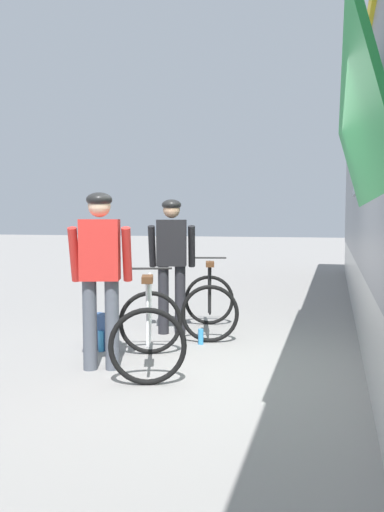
{
  "coord_description": "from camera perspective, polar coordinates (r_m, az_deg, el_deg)",
  "views": [
    {
      "loc": [
        0.93,
        -4.49,
        1.48
      ],
      "look_at": [
        -0.76,
        1.19,
        1.05
      ],
      "focal_mm": 33.67,
      "sensor_mm": 36.0,
      "label": 1
    }
  ],
  "objects": [
    {
      "name": "water_bottle_near_the_bikes",
      "position": [
        5.85,
        1.05,
        -9.56
      ],
      "size": [
        0.07,
        0.07,
        0.19
      ],
      "primitive_type": "cylinder",
      "color": "#338CCC",
      "rests_on": "ground"
    },
    {
      "name": "cyclist_far_in_dark",
      "position": [
        6.26,
        -2.43,
        0.25
      ],
      "size": [
        0.66,
        0.41,
        1.76
      ],
      "color": "#232328",
      "rests_on": "ground"
    },
    {
      "name": "bicycle_near_white",
      "position": [
        4.89,
        -5.12,
        -8.61
      ],
      "size": [
        1.03,
        1.25,
        0.99
      ],
      "color": "black",
      "rests_on": "ground"
    },
    {
      "name": "ground_plane",
      "position": [
        4.81,
        4.78,
        -13.77
      ],
      "size": [
        80.0,
        80.0,
        0.0
      ],
      "primitive_type": "plane",
      "color": "gray"
    },
    {
      "name": "water_bottle_by_the_backpack",
      "position": [
        5.63,
        -10.74,
        -9.9
      ],
      "size": [
        0.07,
        0.07,
        0.24
      ],
      "primitive_type": "cylinder",
      "color": "#338CCC",
      "rests_on": "ground"
    },
    {
      "name": "cyclist_near_in_red",
      "position": [
        4.82,
        -10.85,
        -1.0
      ],
      "size": [
        0.66,
        0.44,
        1.76
      ],
      "color": "#4C515B",
      "rests_on": "ground"
    },
    {
      "name": "bicycle_far_black",
      "position": [
        6.37,
        2.09,
        -5.59
      ],
      "size": [
        0.96,
        1.22,
        0.99
      ],
      "color": "black",
      "rests_on": "ground"
    },
    {
      "name": "backpack_on_platform",
      "position": [
        5.75,
        -10.6,
        -8.79
      ],
      "size": [
        0.32,
        0.26,
        0.4
      ],
      "primitive_type": "cube",
      "rotation": [
        0.0,
        0.0,
        -0.31
      ],
      "color": "navy",
      "rests_on": "ground"
    }
  ]
}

